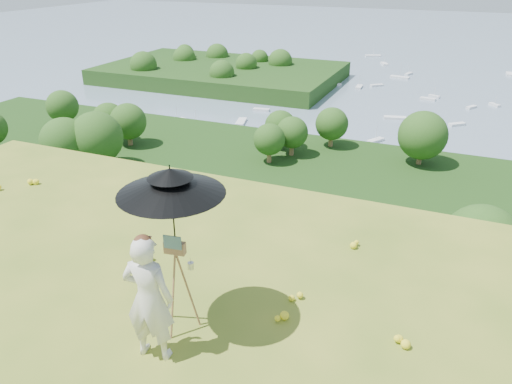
% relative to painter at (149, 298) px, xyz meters
% --- Properties ---
extents(forest_slope, '(140.00, 56.00, 22.00)m').
position_rel_painter_xyz_m(forest_slope, '(-1.60, 33.73, -29.90)').
color(forest_slope, '#13330E').
rests_on(forest_slope, bay_water).
extents(shoreline_tier, '(170.00, 28.00, 8.00)m').
position_rel_painter_xyz_m(shoreline_tier, '(-1.60, 73.73, -36.90)').
color(shoreline_tier, '#675E52').
rests_on(shoreline_tier, bay_water).
extents(bay_water, '(700.00, 700.00, 0.00)m').
position_rel_painter_xyz_m(bay_water, '(-1.60, 238.73, -34.90)').
color(bay_water, '#6F8A9F').
rests_on(bay_water, ground).
extents(peninsula, '(90.00, 60.00, 12.00)m').
position_rel_painter_xyz_m(peninsula, '(-76.60, 153.73, -29.90)').
color(peninsula, '#13330E').
rests_on(peninsula, bay_water).
extents(slope_trees, '(110.00, 50.00, 6.00)m').
position_rel_painter_xyz_m(slope_trees, '(-1.60, 33.73, -15.90)').
color(slope_trees, '#204C16').
rests_on(slope_trees, forest_slope).
extents(harbor_town, '(110.00, 22.00, 5.00)m').
position_rel_painter_xyz_m(harbor_town, '(-1.60, 73.73, -30.40)').
color(harbor_town, beige).
rests_on(harbor_town, shoreline_tier).
extents(moored_boats, '(140.00, 140.00, 0.70)m').
position_rel_painter_xyz_m(moored_boats, '(-14.10, 159.73, -34.55)').
color(moored_boats, white).
rests_on(moored_boats, bay_water).
extents(wildflowers, '(10.00, 10.50, 0.12)m').
position_rel_painter_xyz_m(wildflowers, '(-1.60, -1.02, -0.84)').
color(wildflowers, yellow).
rests_on(wildflowers, ground).
extents(painter, '(0.71, 0.52, 1.79)m').
position_rel_painter_xyz_m(painter, '(0.00, 0.00, 0.00)').
color(painter, beige).
rests_on(painter, ground).
extents(field_easel, '(0.65, 0.65, 1.51)m').
position_rel_painter_xyz_m(field_easel, '(0.04, 0.61, -0.14)').
color(field_easel, olive).
rests_on(field_easel, ground).
extents(sun_umbrella, '(1.69, 1.69, 1.22)m').
position_rel_painter_xyz_m(sun_umbrella, '(0.04, 0.64, 0.96)').
color(sun_umbrella, black).
rests_on(sun_umbrella, field_easel).
extents(painter_cap, '(0.27, 0.30, 0.10)m').
position_rel_painter_xyz_m(painter_cap, '(0.00, 0.00, 0.85)').
color(painter_cap, '#D37479').
rests_on(painter_cap, painter).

